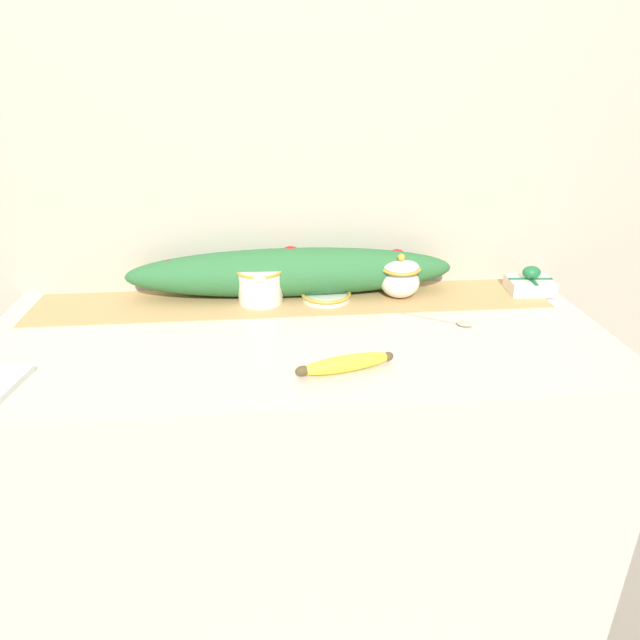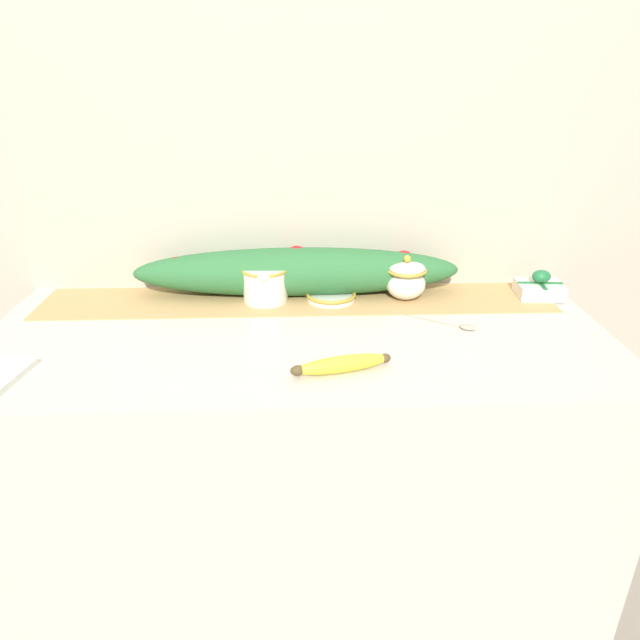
% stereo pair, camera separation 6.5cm
% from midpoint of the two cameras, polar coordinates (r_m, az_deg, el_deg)
% --- Properties ---
extents(ground_plane, '(12.00, 12.00, 0.00)m').
position_cam_midpoint_polar(ground_plane, '(1.91, -2.90, -26.37)').
color(ground_plane, gray).
extents(countertop, '(1.48, 0.64, 0.90)m').
position_cam_midpoint_polar(countertop, '(1.59, -3.25, -16.11)').
color(countertop, beige).
rests_on(countertop, ground_plane).
extents(back_wall, '(2.28, 0.04, 2.40)m').
position_cam_midpoint_polar(back_wall, '(1.58, -4.45, 14.05)').
color(back_wall, '#B7AD99').
rests_on(back_wall, ground_plane).
extents(table_runner, '(1.36, 0.22, 0.00)m').
position_cam_midpoint_polar(table_runner, '(1.53, -3.97, 1.93)').
color(table_runner, tan).
rests_on(table_runner, countertop).
extents(cream_pitcher, '(0.12, 0.14, 0.09)m').
position_cam_midpoint_polar(cream_pitcher, '(1.51, -7.23, 3.60)').
color(cream_pitcher, white).
rests_on(cream_pitcher, countertop).
extents(sugar_bowl, '(0.11, 0.11, 0.12)m').
position_cam_midpoint_polar(sugar_bowl, '(1.54, 6.82, 4.21)').
color(sugar_bowl, white).
rests_on(sugar_bowl, countertop).
extents(small_dish, '(0.14, 0.14, 0.02)m').
position_cam_midpoint_polar(small_dish, '(1.53, -0.60, 2.45)').
color(small_dish, white).
rests_on(small_dish, countertop).
extents(banana, '(0.22, 0.08, 0.04)m').
position_cam_midpoint_polar(banana, '(1.18, 1.00, -4.40)').
color(banana, yellow).
rests_on(banana, countertop).
extents(spoon, '(0.17, 0.11, 0.01)m').
position_cam_midpoint_polar(spoon, '(1.42, 12.47, -0.31)').
color(spoon, '#A89E89').
rests_on(spoon, countertop).
extents(gift_box, '(0.13, 0.11, 0.07)m').
position_cam_midpoint_polar(gift_box, '(1.67, 19.20, 3.46)').
color(gift_box, silver).
rests_on(gift_box, countertop).
extents(poinsettia_garland, '(0.88, 0.14, 0.13)m').
position_cam_midpoint_polar(poinsettia_garland, '(1.55, -4.07, 4.86)').
color(poinsettia_garland, '#2D6B38').
rests_on(poinsettia_garland, countertop).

